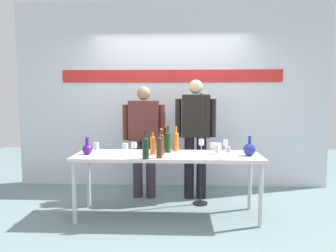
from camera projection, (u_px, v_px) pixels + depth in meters
name	position (u px, v px, depth m)	size (l,w,h in m)	color
ground_plane	(167.00, 216.00, 3.82)	(10.00, 10.00, 0.00)	slate
back_wall	(171.00, 95.00, 5.04)	(5.08, 0.11, 3.00)	silver
display_table	(167.00, 159.00, 3.75)	(2.26, 0.66, 0.78)	beige
decanter_blue_left	(87.00, 149.00, 3.73)	(0.12, 0.12, 0.21)	#451582
decanter_blue_right	(249.00, 149.00, 3.65)	(0.15, 0.15, 0.23)	navy
presenter_left	(144.00, 134.00, 4.46)	(0.62, 0.22, 1.62)	#322831
presenter_right	(196.00, 131.00, 4.42)	(0.59, 0.22, 1.72)	black
wine_bottle_0	(159.00, 146.00, 3.51)	(0.07, 0.07, 0.31)	#472B1B
wine_bottle_1	(168.00, 141.00, 3.85)	(0.07, 0.07, 0.34)	#153C19
wine_bottle_2	(161.00, 143.00, 3.72)	(0.07, 0.07, 0.32)	#433714
wine_bottle_3	(176.00, 140.00, 3.96)	(0.07, 0.07, 0.32)	orange
wine_bottle_4	(153.00, 144.00, 3.77)	(0.06, 0.06, 0.29)	orange
wine_bottle_5	(165.00, 140.00, 3.98)	(0.07, 0.07, 0.32)	black
wine_bottle_6	(146.00, 147.00, 3.47)	(0.07, 0.07, 0.32)	#193118
wine_glass_left_0	(96.00, 147.00, 3.58)	(0.06, 0.06, 0.17)	white
wine_glass_left_1	(125.00, 147.00, 3.63)	(0.07, 0.07, 0.15)	white
wine_glass_left_2	(134.00, 145.00, 3.77)	(0.07, 0.07, 0.15)	white
wine_glass_right_0	(225.00, 143.00, 3.94)	(0.06, 0.06, 0.15)	white
wine_glass_right_1	(219.00, 146.00, 3.71)	(0.07, 0.07, 0.14)	white
wine_glass_right_2	(213.00, 146.00, 3.77)	(0.07, 0.07, 0.14)	white
wine_glass_right_3	(201.00, 142.00, 3.94)	(0.07, 0.07, 0.16)	white
wine_glass_right_4	(217.00, 149.00, 3.51)	(0.06, 0.06, 0.15)	white
wine_glass_right_5	(228.00, 150.00, 3.44)	(0.06, 0.06, 0.14)	white
microphone_stand	(201.00, 168.00, 4.20)	(0.20, 0.20, 1.53)	black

